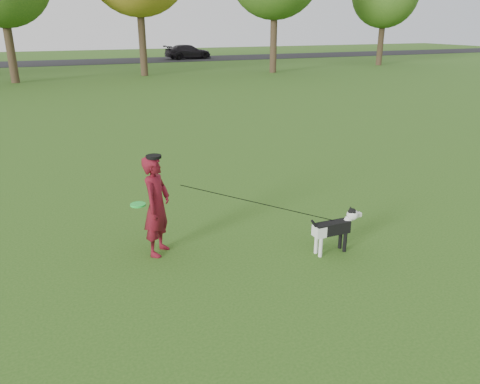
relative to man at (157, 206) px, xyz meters
name	(u,v)px	position (x,y,z in m)	size (l,w,h in m)	color
ground	(246,251)	(1.28, -0.49, -0.79)	(120.00, 120.00, 0.00)	#285116
road	(69,62)	(1.28, 39.51, -0.78)	(120.00, 7.00, 0.02)	black
man	(157,206)	(0.00, 0.00, 0.00)	(0.58, 0.38, 1.58)	#530B1D
dog	(336,226)	(2.56, -1.04, -0.36)	(0.94, 0.19, 0.71)	black
car_right	(188,52)	(12.48, 39.51, -0.10)	(1.87, 4.60, 1.33)	black
man_held_items	(263,204)	(1.53, -0.55, 0.00)	(3.10, 1.16, 1.12)	#1CDF41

